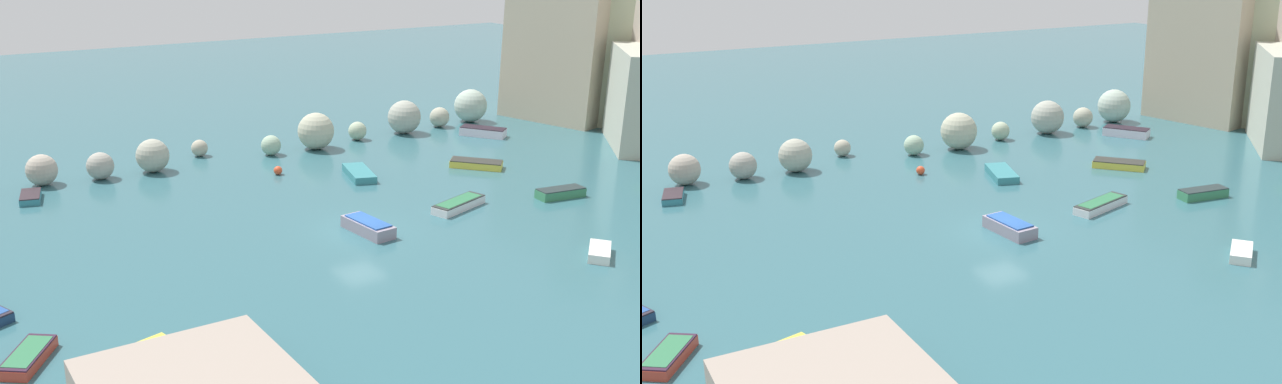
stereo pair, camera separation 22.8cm
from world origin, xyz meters
TOP-DOWN VIEW (x-y plane):
  - cove_water at (0.00, 0.00)m, footprint 160.00×160.00m
  - cliff_headland_right at (32.35, 9.98)m, footprint 15.45×23.92m
  - rock_breakwater at (7.23, 16.95)m, footprint 41.72×4.36m
  - channel_buoy at (0.97, 11.68)m, footprint 0.58×0.58m
  - moored_boat_1 at (20.02, 13.15)m, footprint 3.14×3.69m
  - moored_boat_2 at (0.25, -0.40)m, footprint 1.58×3.30m
  - moored_boat_3 at (-14.42, 14.22)m, footprint 1.67×2.57m
  - moored_boat_4 at (-18.11, -5.45)m, footprint 2.52×2.94m
  - moored_boat_5 at (5.40, 8.56)m, footprint 2.48×3.90m
  - moored_boat_6 at (13.59, 6.43)m, footprint 3.40×3.54m
  - moored_boat_7 at (-13.60, -8.42)m, footprint 2.30×3.76m
  - moored_boat_8 at (6.99, 0.25)m, footprint 4.12×2.20m
  - moored_boat_10 at (13.71, -1.18)m, footprint 3.17×1.44m
  - moored_boat_11 at (8.42, -8.87)m, footprint 2.43×2.26m

SIDE VIEW (x-z plane):
  - cove_water at x=0.00m, z-range 0.00..0.00m
  - moored_boat_3 at x=-14.42m, z-range 0.00..0.45m
  - moored_boat_11 at x=8.42m, z-range 0.00..0.47m
  - moored_boat_5 at x=5.40m, z-range 0.00..0.48m
  - moored_boat_7 at x=-13.60m, z-range 0.00..0.49m
  - moored_boat_4 at x=-18.11m, z-range 0.01..0.49m
  - moored_boat_6 at x=13.59m, z-range 0.00..0.51m
  - moored_boat_8 at x=6.99m, z-range 0.01..0.55m
  - channel_buoy at x=0.97m, z-range 0.00..0.58m
  - moored_boat_10 at x=13.71m, z-range 0.00..0.59m
  - moored_boat_1 at x=20.02m, z-range 0.00..0.70m
  - moored_boat_2 at x=0.25m, z-range -0.01..0.72m
  - rock_breakwater at x=7.23m, z-range -0.20..2.58m
  - cliff_headland_right at x=32.35m, z-range -2.18..13.23m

